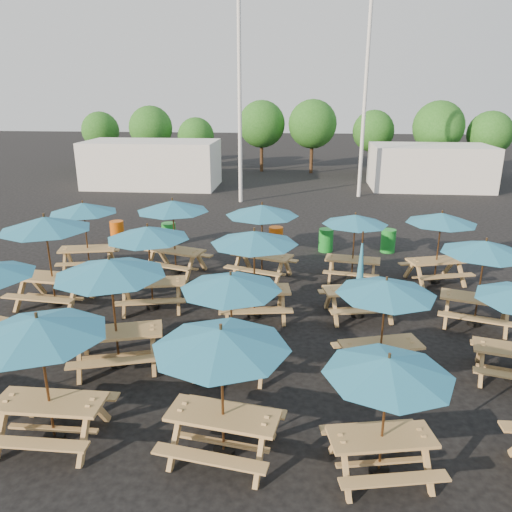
# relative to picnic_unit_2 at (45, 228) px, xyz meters

# --- Properties ---
(ground) EXTENTS (120.00, 120.00, 0.00)m
(ground) POSITION_rel_picnic_unit_2_xyz_m (5.51, 0.06, -2.23)
(ground) COLOR black
(ground) RESTS_ON ground
(picnic_unit_2) EXTENTS (2.65, 2.65, 2.57)m
(picnic_unit_2) POSITION_rel_picnic_unit_2_xyz_m (0.00, 0.00, 0.00)
(picnic_unit_2) COLOR #AF844D
(picnic_unit_2) RESTS_ON ground
(picnic_unit_3) EXTENTS (2.60, 2.60, 2.32)m
(picnic_unit_3) POSITION_rel_picnic_unit_2_xyz_m (-0.22, 2.87, -0.22)
(picnic_unit_3) COLOR #AF844D
(picnic_unit_3) RESTS_ON ground
(picnic_unit_4) EXTENTS (2.21, 2.21, 2.34)m
(picnic_unit_4) POSITION_rel_picnic_unit_2_xyz_m (2.68, -5.47, -0.20)
(picnic_unit_4) COLOR #AF844D
(picnic_unit_4) RESTS_ON ground
(picnic_unit_5) EXTENTS (2.89, 2.89, 2.47)m
(picnic_unit_5) POSITION_rel_picnic_unit_2_xyz_m (2.91, -2.96, -0.08)
(picnic_unit_5) COLOR #AF844D
(picnic_unit_5) RESTS_ON ground
(picnic_unit_6) EXTENTS (2.64, 2.64, 2.35)m
(picnic_unit_6) POSITION_rel_picnic_unit_2_xyz_m (2.78, 0.07, -0.19)
(picnic_unit_6) COLOR #AF844D
(picnic_unit_6) RESTS_ON ground
(picnic_unit_7) EXTENTS (2.91, 2.91, 2.45)m
(picnic_unit_7) POSITION_rel_picnic_unit_2_xyz_m (2.74, 2.86, -0.10)
(picnic_unit_7) COLOR #AF844D
(picnic_unit_7) RESTS_ON ground
(picnic_unit_8) EXTENTS (2.51, 2.51, 2.31)m
(picnic_unit_8) POSITION_rel_picnic_unit_2_xyz_m (5.64, -5.55, -0.22)
(picnic_unit_8) COLOR #AF844D
(picnic_unit_8) RESTS_ON ground
(picnic_unit_9) EXTENTS (2.19, 2.19, 2.23)m
(picnic_unit_9) POSITION_rel_picnic_unit_2_xyz_m (5.42, -2.99, -0.30)
(picnic_unit_9) COLOR #AF844D
(picnic_unit_9) RESTS_ON ground
(picnic_unit_10) EXTENTS (2.56, 2.56, 2.39)m
(picnic_unit_10) POSITION_rel_picnic_unit_2_xyz_m (5.64, -0.24, -0.16)
(picnic_unit_10) COLOR #AF844D
(picnic_unit_10) RESTS_ON ground
(picnic_unit_11) EXTENTS (2.91, 2.91, 2.42)m
(picnic_unit_11) POSITION_rel_picnic_unit_2_xyz_m (5.60, 2.67, -0.13)
(picnic_unit_11) COLOR #AF844D
(picnic_unit_11) RESTS_ON ground
(picnic_unit_12) EXTENTS (2.29, 2.29, 2.07)m
(picnic_unit_12) POSITION_rel_picnic_unit_2_xyz_m (8.14, -5.75, -0.43)
(picnic_unit_12) COLOR #AF844D
(picnic_unit_12) RESTS_ON ground
(picnic_unit_13) EXTENTS (2.50, 2.50, 2.15)m
(picnic_unit_13) POSITION_rel_picnic_unit_2_xyz_m (8.54, -2.80, -0.36)
(picnic_unit_13) COLOR #AF844D
(picnic_unit_13) RESTS_ON ground
(picnic_unit_14) EXTENTS (2.11, 1.93, 2.35)m
(picnic_unit_14) POSITION_rel_picnic_unit_2_xyz_m (8.37, 0.05, -1.27)
(picnic_unit_14) COLOR #AF844D
(picnic_unit_14) RESTS_ON ground
(picnic_unit_15) EXTENTS (2.32, 2.32, 2.15)m
(picnic_unit_15) POSITION_rel_picnic_unit_2_xyz_m (8.45, 2.74, -0.37)
(picnic_unit_15) COLOR #AF844D
(picnic_unit_15) RESTS_ON ground
(picnic_unit_18) EXTENTS (2.67, 2.67, 2.27)m
(picnic_unit_18) POSITION_rel_picnic_unit_2_xyz_m (11.31, -0.19, -0.26)
(picnic_unit_18) COLOR #AF844D
(picnic_unit_18) RESTS_ON ground
(picnic_unit_19) EXTENTS (2.64, 2.64, 2.26)m
(picnic_unit_19) POSITION_rel_picnic_unit_2_xyz_m (11.02, 2.77, -0.27)
(picnic_unit_19) COLOR #AF844D
(picnic_unit_19) RESTS_ON ground
(waste_bin_0) EXTENTS (0.53, 0.53, 0.86)m
(waste_bin_0) POSITION_rel_picnic_unit_2_xyz_m (-0.41, 6.08, -1.81)
(waste_bin_0) COLOR #C6510B
(waste_bin_0) RESTS_ON ground
(waste_bin_1) EXTENTS (0.53, 0.53, 0.86)m
(waste_bin_1) POSITION_rel_picnic_unit_2_xyz_m (1.69, 5.98, -1.81)
(waste_bin_1) COLOR #188728
(waste_bin_1) RESTS_ON ground
(waste_bin_2) EXTENTS (0.53, 0.53, 0.86)m
(waste_bin_2) POSITION_rel_picnic_unit_2_xyz_m (5.88, 5.77, -1.81)
(waste_bin_2) COLOR #C6510B
(waste_bin_2) RESTS_ON ground
(waste_bin_3) EXTENTS (0.53, 0.53, 0.86)m
(waste_bin_3) POSITION_rel_picnic_unit_2_xyz_m (7.75, 5.68, -1.81)
(waste_bin_3) COLOR #188728
(waste_bin_3) RESTS_ON ground
(waste_bin_4) EXTENTS (0.53, 0.53, 0.86)m
(waste_bin_4) POSITION_rel_picnic_unit_2_xyz_m (10.04, 5.81, -1.81)
(waste_bin_4) COLOR #188728
(waste_bin_4) RESTS_ON ground
(mast_0) EXTENTS (0.20, 0.20, 12.00)m
(mast_0) POSITION_rel_picnic_unit_2_xyz_m (3.51, 14.06, 3.77)
(mast_0) COLOR silver
(mast_0) RESTS_ON ground
(mast_1) EXTENTS (0.20, 0.20, 12.00)m
(mast_1) POSITION_rel_picnic_unit_2_xyz_m (10.01, 16.06, 3.77)
(mast_1) COLOR silver
(mast_1) RESTS_ON ground
(event_tent_0) EXTENTS (8.00, 4.00, 2.80)m
(event_tent_0) POSITION_rel_picnic_unit_2_xyz_m (-2.49, 18.06, -0.83)
(event_tent_0) COLOR silver
(event_tent_0) RESTS_ON ground
(event_tent_1) EXTENTS (7.00, 4.00, 2.60)m
(event_tent_1) POSITION_rel_picnic_unit_2_xyz_m (14.51, 19.06, -0.93)
(event_tent_1) COLOR silver
(event_tent_1) RESTS_ON ground
(tree_0) EXTENTS (2.80, 2.80, 4.24)m
(tree_0) POSITION_rel_picnic_unit_2_xyz_m (-8.56, 25.31, 0.60)
(tree_0) COLOR #382314
(tree_0) RESTS_ON ground
(tree_1) EXTENTS (3.11, 3.11, 4.72)m
(tree_1) POSITION_rel_picnic_unit_2_xyz_m (-4.23, 23.97, 0.92)
(tree_1) COLOR #382314
(tree_1) RESTS_ON ground
(tree_2) EXTENTS (2.59, 2.59, 3.93)m
(tree_2) POSITION_rel_picnic_unit_2_xyz_m (-0.88, 23.72, 0.39)
(tree_2) COLOR #382314
(tree_2) RESTS_ON ground
(tree_3) EXTENTS (3.36, 3.36, 5.09)m
(tree_3) POSITION_rel_picnic_unit_2_xyz_m (3.76, 24.78, 1.17)
(tree_3) COLOR #382314
(tree_3) RESTS_ON ground
(tree_4) EXTENTS (3.41, 3.41, 5.17)m
(tree_4) POSITION_rel_picnic_unit_2_xyz_m (7.41, 24.32, 1.22)
(tree_4) COLOR #382314
(tree_4) RESTS_ON ground
(tree_5) EXTENTS (2.94, 2.94, 4.45)m
(tree_5) POSITION_rel_picnic_unit_2_xyz_m (11.73, 24.74, 0.74)
(tree_5) COLOR #382314
(tree_5) RESTS_ON ground
(tree_6) EXTENTS (3.38, 3.38, 5.13)m
(tree_6) POSITION_rel_picnic_unit_2_xyz_m (15.74, 22.96, 1.19)
(tree_6) COLOR #382314
(tree_6) RESTS_ON ground
(tree_7) EXTENTS (2.95, 2.95, 4.48)m
(tree_7) POSITION_rel_picnic_unit_2_xyz_m (19.14, 22.99, 0.76)
(tree_7) COLOR #382314
(tree_7) RESTS_ON ground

